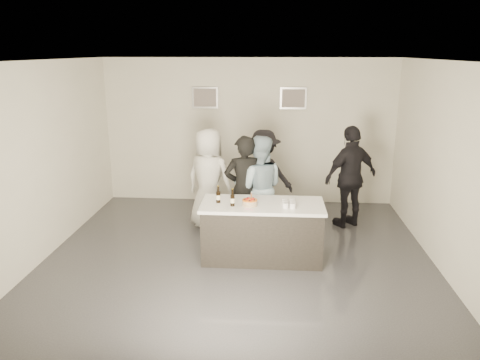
{
  "coord_description": "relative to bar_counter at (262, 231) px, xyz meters",
  "views": [
    {
      "loc": [
        0.52,
        -6.62,
        3.14
      ],
      "look_at": [
        0.0,
        0.5,
        1.15
      ],
      "focal_mm": 35.0,
      "sensor_mm": 36.0,
      "label": 1
    }
  ],
  "objects": [
    {
      "name": "floor",
      "position": [
        -0.37,
        -0.1,
        -0.45
      ],
      "size": [
        6.0,
        6.0,
        0.0
      ],
      "primitive_type": "plane",
      "color": "#3D3D42",
      "rests_on": "ground"
    },
    {
      "name": "ceiling",
      "position": [
        -0.37,
        -0.1,
        2.55
      ],
      "size": [
        6.0,
        6.0,
        0.0
      ],
      "primitive_type": "plane",
      "rotation": [
        3.14,
        0.0,
        0.0
      ],
      "color": "white"
    },
    {
      "name": "wall_back",
      "position": [
        -0.37,
        2.9,
        1.05
      ],
      "size": [
        6.0,
        0.04,
        3.0
      ],
      "primitive_type": "cube",
      "color": "silver",
      "rests_on": "ground"
    },
    {
      "name": "wall_front",
      "position": [
        -0.37,
        -3.1,
        1.05
      ],
      "size": [
        6.0,
        0.04,
        3.0
      ],
      "primitive_type": "cube",
      "color": "silver",
      "rests_on": "ground"
    },
    {
      "name": "wall_left",
      "position": [
        -3.37,
        -0.1,
        1.05
      ],
      "size": [
        0.04,
        6.0,
        3.0
      ],
      "primitive_type": "cube",
      "color": "silver",
      "rests_on": "ground"
    },
    {
      "name": "wall_right",
      "position": [
        2.63,
        -0.1,
        1.05
      ],
      "size": [
        0.04,
        6.0,
        3.0
      ],
      "primitive_type": "cube",
      "color": "silver",
      "rests_on": "ground"
    },
    {
      "name": "picture_left",
      "position": [
        -1.27,
        2.87,
        1.75
      ],
      "size": [
        0.54,
        0.04,
        0.44
      ],
      "primitive_type": "cube",
      "color": "#B2B2B7",
      "rests_on": "wall_back"
    },
    {
      "name": "picture_right",
      "position": [
        0.53,
        2.87,
        1.75
      ],
      "size": [
        0.54,
        0.04,
        0.44
      ],
      "primitive_type": "cube",
      "color": "#B2B2B7",
      "rests_on": "wall_back"
    },
    {
      "name": "bar_counter",
      "position": [
        0.0,
        0.0,
        0.0
      ],
      "size": [
        1.86,
        0.86,
        0.9
      ],
      "primitive_type": "cube",
      "color": "white",
      "rests_on": "ground"
    },
    {
      "name": "cake",
      "position": [
        -0.19,
        -0.11,
        0.49
      ],
      "size": [
        0.23,
        0.23,
        0.08
      ],
      "primitive_type": "cylinder",
      "color": "orange",
      "rests_on": "bar_counter"
    },
    {
      "name": "beer_bottle_a",
      "position": [
        -0.67,
        -0.01,
        0.58
      ],
      "size": [
        0.07,
        0.07,
        0.26
      ],
      "primitive_type": "cylinder",
      "color": "black",
      "rests_on": "bar_counter"
    },
    {
      "name": "beer_bottle_b",
      "position": [
        -0.44,
        -0.15,
        0.58
      ],
      "size": [
        0.07,
        0.07,
        0.26
      ],
      "primitive_type": "cylinder",
      "color": "black",
      "rests_on": "bar_counter"
    },
    {
      "name": "tumbler_cluster",
      "position": [
        0.39,
        -0.08,
        0.49
      ],
      "size": [
        0.19,
        0.3,
        0.08
      ],
      "primitive_type": "cube",
      "color": "orange",
      "rests_on": "bar_counter"
    },
    {
      "name": "candles",
      "position": [
        -0.25,
        -0.31,
        0.45
      ],
      "size": [
        0.24,
        0.08,
        0.01
      ],
      "primitive_type": "cube",
      "color": "pink",
      "rests_on": "bar_counter"
    },
    {
      "name": "person_main_black",
      "position": [
        -0.33,
        0.72,
        0.46
      ],
      "size": [
        0.75,
        0.59,
        1.81
      ],
      "primitive_type": "imported",
      "rotation": [
        0.0,
        0.0,
        3.41
      ],
      "color": "black",
      "rests_on": "ground"
    },
    {
      "name": "person_main_blue",
      "position": [
        -0.09,
        0.85,
        0.44
      ],
      "size": [
        0.87,
        0.68,
        1.79
      ],
      "primitive_type": "imported",
      "rotation": [
        0.0,
        0.0,
        3.14
      ],
      "color": "#93AEC0",
      "rests_on": "ground"
    },
    {
      "name": "person_guest_left",
      "position": [
        -1.0,
        1.31,
        0.46
      ],
      "size": [
        1.04,
        0.87,
        1.82
      ],
      "primitive_type": "imported",
      "rotation": [
        0.0,
        0.0,
        2.75
      ],
      "color": "silver",
      "rests_on": "ground"
    },
    {
      "name": "person_guest_right",
      "position": [
        1.55,
        1.55,
        0.48
      ],
      "size": [
        1.17,
        0.94,
        1.86
      ],
      "primitive_type": "imported",
      "rotation": [
        0.0,
        0.0,
        3.67
      ],
      "color": "black",
      "rests_on": "ground"
    },
    {
      "name": "person_guest_back",
      "position": [
        -0.03,
        1.85,
        0.41
      ],
      "size": [
        1.21,
        0.83,
        1.72
      ],
      "primitive_type": "imported",
      "rotation": [
        0.0,
        0.0,
        2.96
      ],
      "color": "black",
      "rests_on": "ground"
    }
  ]
}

